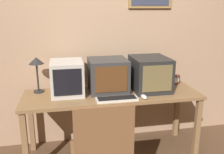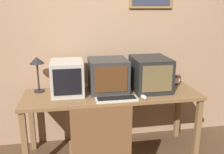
{
  "view_description": "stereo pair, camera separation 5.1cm",
  "coord_description": "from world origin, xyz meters",
  "px_view_note": "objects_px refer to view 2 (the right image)",
  "views": [
    {
      "loc": [
        -0.51,
        -1.73,
        1.68
      ],
      "look_at": [
        0.0,
        0.84,
        0.94
      ],
      "focal_mm": 40.0,
      "sensor_mm": 36.0,
      "label": 1
    },
    {
      "loc": [
        -0.46,
        -1.74,
        1.68
      ],
      "look_at": [
        0.0,
        0.84,
        0.94
      ],
      "focal_mm": 40.0,
      "sensor_mm": 36.0,
      "label": 2
    }
  ],
  "objects_px": {
    "monitor_left": "(67,77)",
    "desk_clock": "(176,80)",
    "monitor_right": "(150,74)",
    "keyboard_main": "(117,99)",
    "mouse_near_keyboard": "(144,97)",
    "monitor_center": "(108,75)",
    "desk_lamp": "(37,64)"
  },
  "relations": [
    {
      "from": "mouse_near_keyboard",
      "to": "monitor_right",
      "type": "bearing_deg",
      "value": 60.78
    },
    {
      "from": "desk_lamp",
      "to": "mouse_near_keyboard",
      "type": "bearing_deg",
      "value": -20.92
    },
    {
      "from": "keyboard_main",
      "to": "desk_clock",
      "type": "bearing_deg",
      "value": 26.23
    },
    {
      "from": "monitor_left",
      "to": "monitor_right",
      "type": "xyz_separation_m",
      "value": [
        0.94,
        -0.03,
        0.01
      ]
    },
    {
      "from": "monitor_left",
      "to": "monitor_right",
      "type": "bearing_deg",
      "value": -2.02
    },
    {
      "from": "monitor_center",
      "to": "keyboard_main",
      "type": "xyz_separation_m",
      "value": [
        0.04,
        -0.32,
        -0.17
      ]
    },
    {
      "from": "mouse_near_keyboard",
      "to": "monitor_left",
      "type": "bearing_deg",
      "value": 158.31
    },
    {
      "from": "monitor_left",
      "to": "monitor_center",
      "type": "relative_size",
      "value": 0.98
    },
    {
      "from": "desk_clock",
      "to": "desk_lamp",
      "type": "distance_m",
      "value": 1.66
    },
    {
      "from": "monitor_left",
      "to": "monitor_right",
      "type": "height_order",
      "value": "monitor_right"
    },
    {
      "from": "monitor_left",
      "to": "desk_clock",
      "type": "height_order",
      "value": "monitor_left"
    },
    {
      "from": "keyboard_main",
      "to": "desk_clock",
      "type": "height_order",
      "value": "desk_clock"
    },
    {
      "from": "monitor_center",
      "to": "keyboard_main",
      "type": "bearing_deg",
      "value": -83.36
    },
    {
      "from": "monitor_right",
      "to": "keyboard_main",
      "type": "height_order",
      "value": "monitor_right"
    },
    {
      "from": "monitor_right",
      "to": "monitor_left",
      "type": "bearing_deg",
      "value": 177.98
    },
    {
      "from": "monitor_right",
      "to": "keyboard_main",
      "type": "bearing_deg",
      "value": -148.58
    },
    {
      "from": "monitor_left",
      "to": "mouse_near_keyboard",
      "type": "height_order",
      "value": "monitor_left"
    },
    {
      "from": "keyboard_main",
      "to": "desk_lamp",
      "type": "distance_m",
      "value": 0.96
    },
    {
      "from": "monitor_center",
      "to": "keyboard_main",
      "type": "height_order",
      "value": "monitor_center"
    },
    {
      "from": "monitor_left",
      "to": "desk_lamp",
      "type": "bearing_deg",
      "value": 160.98
    },
    {
      "from": "keyboard_main",
      "to": "desk_clock",
      "type": "distance_m",
      "value": 0.92
    },
    {
      "from": "monitor_right",
      "to": "desk_clock",
      "type": "bearing_deg",
      "value": 19.53
    },
    {
      "from": "monitor_right",
      "to": "keyboard_main",
      "type": "relative_size",
      "value": 1.11
    },
    {
      "from": "desk_clock",
      "to": "desk_lamp",
      "type": "bearing_deg",
      "value": 179.69
    },
    {
      "from": "keyboard_main",
      "to": "desk_lamp",
      "type": "xyz_separation_m",
      "value": [
        -0.81,
        0.42,
        0.31
      ]
    },
    {
      "from": "keyboard_main",
      "to": "desk_lamp",
      "type": "relative_size",
      "value": 1.08
    },
    {
      "from": "monitor_left",
      "to": "desk_clock",
      "type": "bearing_deg",
      "value": 4.43
    },
    {
      "from": "monitor_left",
      "to": "desk_clock",
      "type": "relative_size",
      "value": 3.66
    },
    {
      "from": "mouse_near_keyboard",
      "to": "monitor_center",
      "type": "bearing_deg",
      "value": 135.43
    },
    {
      "from": "monitor_left",
      "to": "desk_lamp",
      "type": "distance_m",
      "value": 0.37
    },
    {
      "from": "monitor_left",
      "to": "desk_lamp",
      "type": "xyz_separation_m",
      "value": [
        -0.32,
        0.11,
        0.14
      ]
    },
    {
      "from": "monitor_right",
      "to": "desk_clock",
      "type": "xyz_separation_m",
      "value": [
        0.38,
        0.13,
        -0.13
      ]
    }
  ]
}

